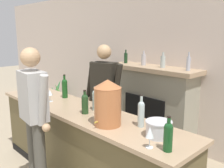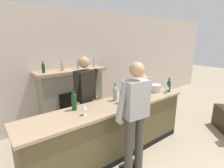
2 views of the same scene
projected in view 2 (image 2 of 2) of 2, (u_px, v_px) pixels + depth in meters
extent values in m
cube|color=beige|center=(71.00, 67.00, 4.36)|extent=(12.00, 0.07, 2.75)
cube|color=brown|center=(112.00, 131.00, 3.16)|extent=(3.09, 0.60, 0.93)
cube|color=tan|center=(112.00, 105.00, 3.03)|extent=(3.16, 0.67, 0.04)
cube|color=black|center=(123.00, 159.00, 3.03)|extent=(3.03, 0.01, 0.10)
cube|color=gray|center=(72.00, 99.00, 4.27)|extent=(1.48, 0.44, 1.30)
cube|color=black|center=(77.00, 108.00, 4.14)|extent=(0.81, 0.02, 0.83)
cube|color=tan|center=(71.00, 71.00, 4.08)|extent=(1.64, 0.52, 0.07)
cylinder|color=#17321A|center=(43.00, 68.00, 3.68)|extent=(0.06, 0.06, 0.18)
cylinder|color=#17321A|center=(43.00, 63.00, 3.65)|extent=(0.03, 0.03, 0.06)
cylinder|color=#B0ADB1|center=(62.00, 66.00, 3.93)|extent=(0.08, 0.08, 0.19)
cylinder|color=#B0ADB1|center=(62.00, 61.00, 3.90)|extent=(0.03, 0.03, 0.06)
cylinder|color=#A6B3AF|center=(78.00, 65.00, 4.16)|extent=(0.08, 0.08, 0.18)
cylinder|color=#A6B3AF|center=(78.00, 60.00, 4.13)|extent=(0.03, 0.03, 0.06)
cylinder|color=#AAAFBE|center=(94.00, 63.00, 4.42)|extent=(0.06, 0.06, 0.20)
cylinder|color=#AAAFBE|center=(94.00, 57.00, 4.39)|extent=(0.02, 0.02, 0.07)
cylinder|color=#47443D|center=(139.00, 144.00, 2.71)|extent=(0.13, 0.13, 0.98)
cube|color=black|center=(135.00, 166.00, 2.89)|extent=(0.13, 0.25, 0.07)
cylinder|color=#47443D|center=(129.00, 148.00, 2.61)|extent=(0.13, 0.13, 0.98)
cube|color=#9D9C99|center=(136.00, 99.00, 2.47)|extent=(0.38, 0.26, 0.55)
cylinder|color=#9D9C99|center=(147.00, 96.00, 2.60)|extent=(0.20, 0.08, 0.57)
sphere|color=tan|center=(145.00, 114.00, 2.70)|extent=(0.09, 0.09, 0.09)
cylinder|color=#9D9C99|center=(122.00, 102.00, 2.37)|extent=(0.20, 0.08, 0.57)
sphere|color=tan|center=(120.00, 121.00, 2.47)|extent=(0.09, 0.09, 0.09)
sphere|color=tan|center=(137.00, 69.00, 2.36)|extent=(0.21, 0.21, 0.21)
cylinder|color=#31423B|center=(83.00, 123.00, 3.41)|extent=(0.13, 0.13, 0.94)
cube|color=black|center=(86.00, 144.00, 3.48)|extent=(0.16, 0.26, 0.07)
cylinder|color=#31423B|center=(90.00, 120.00, 3.56)|extent=(0.13, 0.13, 0.94)
cube|color=black|center=(93.00, 140.00, 3.63)|extent=(0.16, 0.26, 0.07)
cube|color=black|center=(85.00, 85.00, 3.29)|extent=(0.40, 0.30, 0.57)
cylinder|color=black|center=(76.00, 88.00, 3.10)|extent=(0.20, 0.08, 0.57)
sphere|color=tan|center=(78.00, 104.00, 3.17)|extent=(0.09, 0.09, 0.09)
cylinder|color=black|center=(94.00, 83.00, 3.46)|extent=(0.20, 0.08, 0.57)
sphere|color=tan|center=(95.00, 97.00, 3.52)|extent=(0.09, 0.09, 0.09)
sphere|color=tan|center=(84.00, 62.00, 3.18)|extent=(0.21, 0.21, 0.21)
cylinder|color=#AF663A|center=(143.00, 88.00, 3.27)|extent=(0.28, 0.28, 0.40)
cone|color=#AF663A|center=(143.00, 76.00, 3.20)|extent=(0.29, 0.29, 0.08)
cylinder|color=#B29333|center=(149.00, 97.00, 3.18)|extent=(0.02, 0.04, 0.02)
cylinder|color=silver|center=(155.00, 88.00, 3.73)|extent=(0.24, 0.24, 0.14)
cylinder|color=silver|center=(155.00, 85.00, 3.71)|extent=(0.25, 0.25, 0.01)
cylinder|color=#164518|center=(74.00, 103.00, 2.76)|extent=(0.08, 0.08, 0.24)
sphere|color=#164518|center=(74.00, 95.00, 2.73)|extent=(0.08, 0.08, 0.08)
cylinder|color=#164518|center=(74.00, 93.00, 2.72)|extent=(0.03, 0.03, 0.09)
cylinder|color=black|center=(73.00, 89.00, 2.71)|extent=(0.04, 0.04, 0.01)
cylinder|color=#9CB4AE|center=(115.00, 95.00, 3.18)|extent=(0.08, 0.08, 0.22)
sphere|color=#9CB4AE|center=(115.00, 89.00, 3.15)|extent=(0.07, 0.07, 0.07)
cylinder|color=#9CB4AE|center=(115.00, 87.00, 3.14)|extent=(0.03, 0.03, 0.09)
cylinder|color=black|center=(115.00, 84.00, 3.13)|extent=(0.03, 0.03, 0.01)
cylinder|color=#A6BCBC|center=(144.00, 88.00, 3.61)|extent=(0.07, 0.07, 0.24)
sphere|color=#A6BCBC|center=(144.00, 82.00, 3.58)|extent=(0.07, 0.07, 0.07)
cylinder|color=#A6BCBC|center=(144.00, 80.00, 3.57)|extent=(0.03, 0.03, 0.09)
cylinder|color=black|center=(144.00, 77.00, 3.56)|extent=(0.03, 0.03, 0.01)
cylinder|color=#1F3E1D|center=(122.00, 98.00, 3.06)|extent=(0.08, 0.08, 0.20)
sphere|color=#1F3E1D|center=(122.00, 92.00, 3.03)|extent=(0.08, 0.08, 0.08)
cylinder|color=#1F3E1D|center=(122.00, 90.00, 3.03)|extent=(0.03, 0.03, 0.08)
cylinder|color=black|center=(122.00, 88.00, 3.01)|extent=(0.04, 0.04, 0.01)
cylinder|color=#13411B|center=(169.00, 87.00, 3.72)|extent=(0.08, 0.08, 0.21)
sphere|color=#13411B|center=(169.00, 82.00, 3.69)|extent=(0.07, 0.07, 0.07)
cylinder|color=#13411B|center=(169.00, 80.00, 3.68)|extent=(0.03, 0.03, 0.08)
cylinder|color=black|center=(169.00, 78.00, 3.67)|extent=(0.03, 0.03, 0.01)
cylinder|color=silver|center=(85.00, 115.00, 2.61)|extent=(0.07, 0.07, 0.01)
cylinder|color=silver|center=(84.00, 112.00, 2.60)|extent=(0.01, 0.01, 0.08)
cone|color=silver|center=(84.00, 107.00, 2.58)|extent=(0.07, 0.07, 0.08)
cylinder|color=silver|center=(167.00, 93.00, 3.61)|extent=(0.07, 0.07, 0.01)
cylinder|color=silver|center=(167.00, 91.00, 3.60)|extent=(0.01, 0.01, 0.09)
cone|color=silver|center=(167.00, 87.00, 3.58)|extent=(0.07, 0.07, 0.09)
cylinder|color=silver|center=(118.00, 99.00, 3.30)|extent=(0.06, 0.06, 0.01)
cylinder|color=silver|center=(118.00, 96.00, 3.29)|extent=(0.01, 0.01, 0.09)
cone|color=silver|center=(118.00, 92.00, 3.27)|extent=(0.09, 0.09, 0.08)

